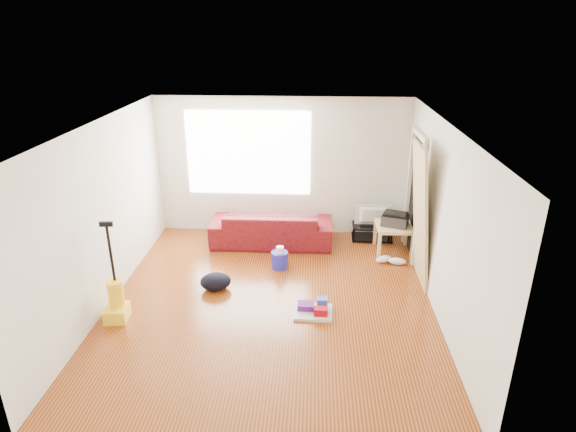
# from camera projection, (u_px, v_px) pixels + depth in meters

# --- Properties ---
(room) EXTENTS (4.51, 5.01, 2.51)m
(room) POSITION_uv_depth(u_px,v_px,m) (276.00, 216.00, 6.45)
(room) COLOR #4E2509
(room) RESTS_ON ground
(sofa) EXTENTS (2.12, 0.83, 0.62)m
(sofa) POSITION_uv_depth(u_px,v_px,m) (272.00, 243.00, 8.60)
(sofa) COLOR #3B0500
(sofa) RESTS_ON ground
(tv_stand) EXTENTS (0.73, 0.43, 0.27)m
(tv_stand) POSITION_uv_depth(u_px,v_px,m) (372.00, 232.00, 8.70)
(tv_stand) COLOR black
(tv_stand) RESTS_ON ground
(tv) EXTENTS (0.64, 0.08, 0.37)m
(tv) POSITION_uv_depth(u_px,v_px,m) (373.00, 216.00, 8.58)
(tv) COLOR black
(tv) RESTS_ON tv_stand
(side_table) EXTENTS (0.61, 0.61, 0.49)m
(side_table) POSITION_uv_depth(u_px,v_px,m) (394.00, 229.00, 8.13)
(side_table) COLOR #E1C87C
(side_table) RESTS_ON ground
(printer) EXTENTS (0.50, 0.44, 0.22)m
(printer) POSITION_uv_depth(u_px,v_px,m) (395.00, 219.00, 8.06)
(printer) COLOR #2B2B2B
(printer) RESTS_ON side_table
(bucket) EXTENTS (0.35, 0.35, 0.27)m
(bucket) POSITION_uv_depth(u_px,v_px,m) (280.00, 267.00, 7.75)
(bucket) COLOR #2424B2
(bucket) RESTS_ON ground
(toilet_paper) EXTENTS (0.12, 0.12, 0.11)m
(toilet_paper) POSITION_uv_depth(u_px,v_px,m) (280.00, 258.00, 7.65)
(toilet_paper) COLOR white
(toilet_paper) RESTS_ON bucket
(cleaning_tray) EXTENTS (0.52, 0.42, 0.18)m
(cleaning_tray) POSITION_uv_depth(u_px,v_px,m) (314.00, 309.00, 6.52)
(cleaning_tray) COLOR silver
(cleaning_tray) RESTS_ON ground
(backpack) EXTENTS (0.52, 0.45, 0.25)m
(backpack) POSITION_uv_depth(u_px,v_px,m) (216.00, 289.00, 7.12)
(backpack) COLOR black
(backpack) RESTS_ON ground
(sneakers) EXTENTS (0.52, 0.26, 0.12)m
(sneakers) POSITION_uv_depth(u_px,v_px,m) (390.00, 260.00, 7.85)
(sneakers) COLOR white
(sneakers) RESTS_ON ground
(vacuum) EXTENTS (0.32, 0.36, 1.37)m
(vacuum) POSITION_uv_depth(u_px,v_px,m) (116.00, 301.00, 6.34)
(vacuum) COLOR yellow
(vacuum) RESTS_ON ground
(door_panel) EXTENTS (0.26, 0.85, 2.12)m
(door_panel) POSITION_uv_depth(u_px,v_px,m) (413.00, 280.00, 7.37)
(door_panel) COLOR tan
(door_panel) RESTS_ON ground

